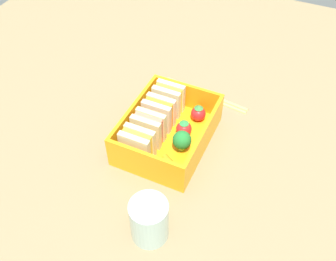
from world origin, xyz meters
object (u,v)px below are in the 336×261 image
object	(u,v)px
chopstick_pair	(205,94)
drinking_glass	(149,220)
strawberry_far_left	(198,113)
sandwich_center_left	(149,128)
sandwich_center_right	(169,99)
broccoli_floret	(182,140)
strawberry_left	(184,128)
sandwich_left	(137,145)
carrot_stick_far_left	(170,164)
sandwich_center	(159,113)

from	to	relation	value
chopstick_pair	drinking_glass	distance (cm)	31.63
strawberry_far_left	chopstick_pair	bearing A→B (deg)	10.71
sandwich_center_left	sandwich_center_right	size ratio (longest dim) A/B	1.00
broccoli_floret	strawberry_far_left	distance (cm)	7.95
strawberry_left	drinking_glass	size ratio (longest dim) A/B	0.46
strawberry_far_left	drinking_glass	xyz separation A→B (cm)	(-23.34, -1.84, 0.90)
sandwich_left	carrot_stick_far_left	xyz separation A→B (cm)	(0.25, -5.72, -2.19)
sandwich_center	strawberry_left	size ratio (longest dim) A/B	1.71
strawberry_left	sandwich_center_right	bearing A→B (deg)	48.16
broccoli_floret	strawberry_left	xyz separation A→B (cm)	(3.38, 1.04, -0.84)
sandwich_center	broccoli_floret	distance (cm)	7.07
sandwich_left	carrot_stick_far_left	world-z (taller)	sandwich_left
carrot_stick_far_left	strawberry_far_left	size ratio (longest dim) A/B	1.06
sandwich_center	sandwich_center_right	distance (cm)	4.02
sandwich_left	sandwich_center	xyz separation A→B (cm)	(8.05, 0.00, 0.00)
drinking_glass	carrot_stick_far_left	bearing A→B (deg)	9.67
sandwich_center_left	sandwich_center	xyz separation A→B (cm)	(4.02, 0.00, 0.00)
sandwich_center_left	strawberry_far_left	world-z (taller)	sandwich_center_left
strawberry_left	chopstick_pair	bearing A→B (deg)	2.78
carrot_stick_far_left	broccoli_floret	size ratio (longest dim) A/B	0.89
sandwich_center_left	sandwich_center	size ratio (longest dim) A/B	1.00
broccoli_floret	chopstick_pair	distance (cm)	16.25
carrot_stick_far_left	strawberry_far_left	distance (cm)	11.97
sandwich_center_right	strawberry_far_left	distance (cm)	5.98
sandwich_left	sandwich_center_left	bearing A→B (deg)	0.00
broccoli_floret	strawberry_far_left	world-z (taller)	broccoli_floret
sandwich_center_right	chopstick_pair	size ratio (longest dim) A/B	0.31
sandwich_center_right	drinking_glass	distance (cm)	24.46
sandwich_center_left	broccoli_floret	size ratio (longest dim) A/B	1.42
carrot_stick_far_left	drinking_glass	bearing A→B (deg)	-170.33
sandwich_center_right	chopstick_pair	xyz separation A→B (cm)	(8.07, -4.32, -3.68)
carrot_stick_far_left	drinking_glass	distance (cm)	11.69
sandwich_center	drinking_glass	distance (cm)	20.68
carrot_stick_far_left	strawberry_left	size ratio (longest dim) A/B	1.06
sandwich_center_right	carrot_stick_far_left	world-z (taller)	sandwich_center_right
sandwich_center	strawberry_far_left	bearing A→B (deg)	-54.58
sandwich_left	drinking_glass	world-z (taller)	drinking_glass
sandwich_left	strawberry_far_left	distance (cm)	13.57
sandwich_center_left	drinking_glass	xyz separation A→B (cm)	(-15.18, -7.66, -0.45)
sandwich_left	chopstick_pair	distance (cm)	20.92
carrot_stick_far_left	strawberry_left	xyz separation A→B (cm)	(7.42, 0.80, 0.84)
strawberry_far_left	chopstick_pair	world-z (taller)	strawberry_far_left
strawberry_left	strawberry_far_left	xyz separation A→B (cm)	(4.52, -0.90, -0.00)
sandwich_center_right	broccoli_floret	world-z (taller)	sandwich_center_right
sandwich_center_right	chopstick_pair	distance (cm)	9.86
strawberry_far_left	carrot_stick_far_left	bearing A→B (deg)	179.52
broccoli_floret	chopstick_pair	world-z (taller)	broccoli_floret
sandwich_center_left	sandwich_center_right	xyz separation A→B (cm)	(8.05, 0.00, 0.00)
sandwich_center_left	carrot_stick_far_left	size ratio (longest dim) A/B	1.61
sandwich_center	strawberry_far_left	world-z (taller)	sandwich_center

